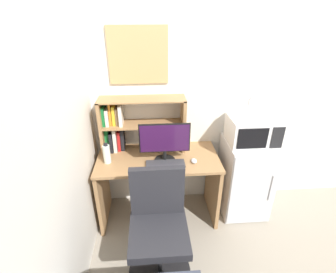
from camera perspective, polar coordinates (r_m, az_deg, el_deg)
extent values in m
cube|color=silver|center=(2.97, 24.15, 8.76)|extent=(6.40, 0.04, 2.60)
cube|color=silver|center=(1.35, -32.02, -15.09)|extent=(0.04, 4.40, 2.60)
cube|color=#997047|center=(2.56, -2.29, -5.03)|extent=(1.24, 0.61, 0.03)
cube|color=#997047|center=(2.84, -14.63, -11.96)|extent=(0.04, 0.55, 0.74)
cube|color=#997047|center=(2.86, 10.19, -11.03)|extent=(0.04, 0.55, 0.74)
cube|color=#997047|center=(2.63, -14.84, 2.30)|extent=(0.03, 0.25, 0.57)
cube|color=#997047|center=(2.60, 3.46, 2.95)|extent=(0.03, 0.25, 0.57)
cube|color=#997047|center=(2.48, -6.03, 8.51)|extent=(0.86, 0.25, 0.01)
cube|color=#997047|center=(2.58, -5.75, 2.83)|extent=(0.80, 0.25, 0.01)
cube|color=#197233|center=(2.72, -13.62, -0.37)|extent=(0.04, 0.14, 0.26)
cube|color=black|center=(2.71, -12.73, -0.87)|extent=(0.03, 0.19, 0.22)
cube|color=silver|center=(2.69, -11.93, -0.45)|extent=(0.03, 0.18, 0.25)
cube|color=#B21E1E|center=(2.71, -11.06, -0.64)|extent=(0.03, 0.14, 0.22)
cube|color=black|center=(2.70, -10.30, -0.46)|extent=(0.03, 0.14, 0.24)
cube|color=#197233|center=(2.60, -14.42, 4.83)|extent=(0.03, 0.17, 0.20)
cube|color=silver|center=(2.60, -13.66, 4.55)|extent=(0.03, 0.18, 0.17)
cube|color=orange|center=(2.59, -13.02, 5.35)|extent=(0.02, 0.14, 0.23)
cube|color=gold|center=(2.59, -12.24, 4.99)|extent=(0.03, 0.15, 0.20)
cube|color=brown|center=(2.59, -11.50, 4.80)|extent=(0.03, 0.15, 0.18)
cube|color=silver|center=(2.57, -10.74, 5.15)|extent=(0.03, 0.19, 0.22)
cylinder|color=black|center=(2.49, -0.73, -5.41)|extent=(0.20, 0.20, 0.02)
cylinder|color=black|center=(2.46, -0.74, -4.26)|extent=(0.04, 0.04, 0.10)
cube|color=black|center=(2.37, -0.77, -0.34)|extent=(0.49, 0.01, 0.30)
cube|color=#33143D|center=(2.37, -0.76, -0.39)|extent=(0.47, 0.02, 0.27)
cube|color=#333338|center=(2.43, -0.59, -6.31)|extent=(0.38, 0.13, 0.02)
ellipsoid|color=silver|center=(2.48, 5.96, -5.56)|extent=(0.06, 0.08, 0.03)
cylinder|color=silver|center=(2.49, -13.84, -3.93)|extent=(0.07, 0.07, 0.19)
cylinder|color=black|center=(2.44, -14.11, -1.81)|extent=(0.04, 0.04, 0.02)
cube|color=silver|center=(2.96, 17.12, -8.82)|extent=(0.50, 0.50, 0.88)
cube|color=silver|center=(2.77, 18.92, -11.88)|extent=(0.48, 0.01, 0.85)
cylinder|color=#B2B2B7|center=(2.81, 22.49, -10.90)|extent=(0.01, 0.01, 0.31)
cube|color=silver|center=(2.67, 18.79, 1.35)|extent=(0.49, 0.35, 0.28)
cube|color=black|center=(2.50, 18.81, -0.48)|extent=(0.29, 0.01, 0.21)
cube|color=black|center=(2.60, 23.78, -0.28)|extent=(0.12, 0.01, 0.22)
cylinder|color=silver|center=(2.61, 19.14, 4.21)|extent=(0.11, 0.11, 0.01)
cylinder|color=silver|center=(2.60, 19.27, 4.99)|extent=(0.02, 0.02, 0.07)
cylinder|color=silver|center=(2.55, 19.75, 7.37)|extent=(0.17, 0.03, 0.17)
cylinder|color=black|center=(2.54, -1.90, -28.52)|extent=(0.55, 0.55, 0.04)
cylinder|color=black|center=(2.36, -1.99, -25.41)|extent=(0.04, 0.04, 0.45)
cube|color=#232328|center=(2.17, -2.10, -21.43)|extent=(0.48, 0.48, 0.07)
cube|color=#232328|center=(2.14, -2.47, -12.33)|extent=(0.45, 0.06, 0.46)
cube|color=tan|center=(2.50, -6.85, 17.96)|extent=(0.57, 0.02, 0.54)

